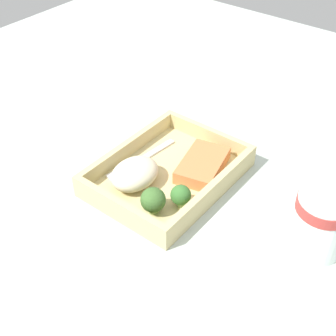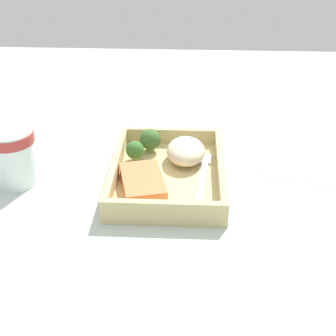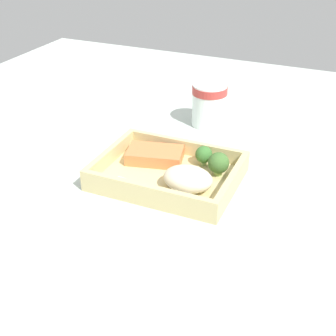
% 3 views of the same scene
% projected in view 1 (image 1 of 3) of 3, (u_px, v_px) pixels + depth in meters
% --- Properties ---
extents(ground_plane, '(1.60, 1.60, 0.02)m').
position_uv_depth(ground_plane, '(168.00, 184.00, 0.84)').
color(ground_plane, '#B3C1B7').
extents(takeout_tray, '(0.27, 0.20, 0.01)m').
position_uv_depth(takeout_tray, '(168.00, 177.00, 0.83)').
color(takeout_tray, '#C9B87E').
rests_on(takeout_tray, ground_plane).
extents(tray_rim, '(0.27, 0.20, 0.03)m').
position_uv_depth(tray_rim, '(168.00, 168.00, 0.82)').
color(tray_rim, '#C9B87E').
rests_on(tray_rim, takeout_tray).
extents(salmon_fillet, '(0.12, 0.09, 0.02)m').
position_uv_depth(salmon_fillet, '(202.00, 165.00, 0.83)').
color(salmon_fillet, '#E57945').
rests_on(salmon_fillet, takeout_tray).
extents(mashed_potatoes, '(0.09, 0.07, 0.04)m').
position_uv_depth(mashed_potatoes, '(135.00, 174.00, 0.80)').
color(mashed_potatoes, beige).
rests_on(mashed_potatoes, takeout_tray).
extents(broccoli_floret_1, '(0.04, 0.04, 0.05)m').
position_uv_depth(broccoli_floret_1, '(153.00, 200.00, 0.74)').
color(broccoli_floret_1, '#7F9D50').
rests_on(broccoli_floret_1, takeout_tray).
extents(broccoli_floret_2, '(0.03, 0.03, 0.04)m').
position_uv_depth(broccoli_floret_2, '(181.00, 195.00, 0.76)').
color(broccoli_floret_2, '#87A667').
rests_on(broccoli_floret_2, takeout_tray).
extents(fork, '(0.16, 0.03, 0.00)m').
position_uv_depth(fork, '(138.00, 162.00, 0.85)').
color(fork, silver).
rests_on(fork, takeout_tray).
extents(paper_cup, '(0.08, 0.08, 0.10)m').
position_uv_depth(paper_cup, '(321.00, 221.00, 0.68)').
color(paper_cup, white).
rests_on(paper_cup, ground_plane).
extents(receipt_slip, '(0.11, 0.15, 0.00)m').
position_uv_depth(receipt_slip, '(57.00, 142.00, 0.92)').
color(receipt_slip, white).
rests_on(receipt_slip, ground_plane).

